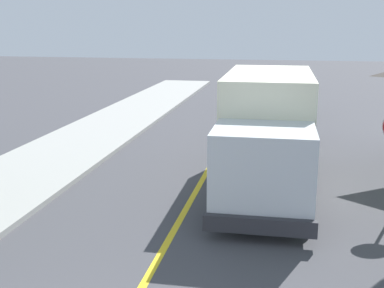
{
  "coord_description": "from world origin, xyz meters",
  "views": [
    {
      "loc": [
        2.38,
        -4.23,
        4.58
      ],
      "look_at": [
        -0.08,
        8.44,
        1.4
      ],
      "focal_mm": 46.07,
      "sensor_mm": 36.0,
      "label": 1
    }
  ],
  "objects": [
    {
      "name": "parked_car_near",
      "position": [
        1.77,
        15.43,
        0.79
      ],
      "size": [
        1.92,
        4.45,
        1.67
      ],
      "color": "black",
      "rests_on": "ground"
    },
    {
      "name": "box_truck",
      "position": [
        1.88,
        9.39,
        1.77
      ],
      "size": [
        2.49,
        7.21,
        3.2
      ],
      "color": "#F2EDCC",
      "rests_on": "ground"
    },
    {
      "name": "centre_line_yellow",
      "position": [
        0.0,
        10.0,
        0.0
      ],
      "size": [
        0.16,
        56.0,
        0.01
      ],
      "primitive_type": "cube",
      "color": "gold",
      "rests_on": "ground"
    },
    {
      "name": "parked_car_mid",
      "position": [
        1.82,
        21.75,
        0.79
      ],
      "size": [
        2.0,
        4.48,
        1.67
      ],
      "color": "#4C564C",
      "rests_on": "ground"
    },
    {
      "name": "parked_car_far",
      "position": [
        1.72,
        29.12,
        0.79
      ],
      "size": [
        1.97,
        4.47,
        1.67
      ],
      "color": "#B7B7BC",
      "rests_on": "ground"
    }
  ]
}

